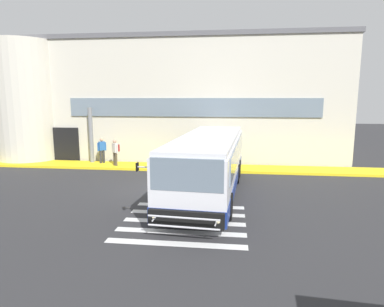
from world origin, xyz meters
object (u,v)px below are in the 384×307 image
object	(u,v)px
passenger_near_column	(102,149)
passenger_by_doorway	(115,151)
entry_support_column	(91,135)
safety_bollard_yellow	(220,166)
bus_main_foreground	(209,165)

from	to	relation	value
passenger_near_column	passenger_by_doorway	world-z (taller)	same
entry_support_column	safety_bollard_yellow	distance (m)	8.93
entry_support_column	safety_bollard_yellow	size ratio (longest dim) A/B	4.04
safety_bollard_yellow	entry_support_column	bearing A→B (deg)	168.20
passenger_near_column	safety_bollard_yellow	size ratio (longest dim) A/B	1.86
bus_main_foreground	passenger_by_doorway	xyz separation A→B (m)	(-6.28, 4.81, -0.22)
bus_main_foreground	passenger_by_doorway	bearing A→B (deg)	142.57
bus_main_foreground	passenger_near_column	size ratio (longest dim) A/B	6.54
passenger_near_column	safety_bollard_yellow	xyz separation A→B (m)	(7.82, -1.59, -0.63)
entry_support_column	passenger_near_column	bearing A→B (deg)	-14.45
entry_support_column	passenger_by_doorway	xyz separation A→B (m)	(1.98, -0.91, -0.86)
passenger_by_doorway	safety_bollard_yellow	bearing A→B (deg)	-7.61
passenger_near_column	passenger_by_doorway	distance (m)	1.38
passenger_by_doorway	safety_bollard_yellow	xyz separation A→B (m)	(6.64, -0.89, -0.66)
entry_support_column	bus_main_foreground	distance (m)	10.07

